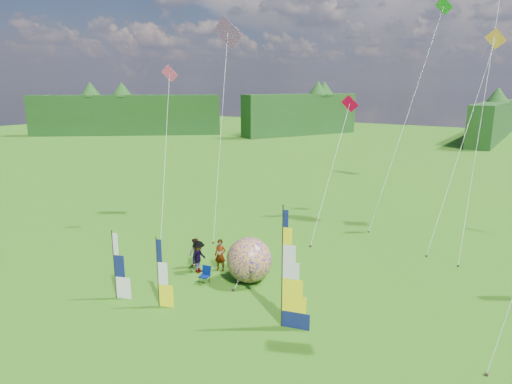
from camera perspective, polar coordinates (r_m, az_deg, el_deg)
The scene contains 17 objects.
ground at distance 20.30m, azimuth -4.06°, elevation -17.92°, with size 220.00×220.00×0.00m, color #317A16.
treeline_ring at distance 18.55m, azimuth -4.26°, elevation -7.29°, with size 210.00×210.00×8.00m, color #19380D, non-canonical shape.
feather_banner_main at distance 20.06m, azimuth 3.29°, elevation -9.65°, with size 1.45×0.10×5.40m, color #111A4F, non-canonical shape.
side_banner_left at distance 22.62m, azimuth -12.18°, elevation -9.88°, with size 0.96×0.10×3.44m, color #FDEF0D, non-canonical shape.
side_banner_far at distance 24.01m, azimuth -17.29°, elevation -8.80°, with size 1.02×0.10×3.45m, color white, non-canonical shape.
bol_inflatable at distance 24.99m, azimuth -0.85°, elevation -8.49°, with size 2.48×2.48×2.48m, color #060080.
spectator_a at distance 26.57m, azimuth -4.48°, elevation -7.87°, with size 0.68×0.45×1.87m, color #66594C.
spectator_b at distance 27.06m, azimuth -7.55°, elevation -7.63°, with size 0.87×0.43×1.80m, color #66594C.
spectator_c at distance 26.43m, azimuth -7.17°, elevation -8.05°, with size 1.21×0.45×1.88m, color #66594C.
spectator_d at distance 26.36m, azimuth -1.37°, elevation -8.33°, with size 0.93×0.38×1.59m, color #66594C.
camp_chair at distance 25.18m, azimuth -6.46°, elevation -10.29°, with size 0.55×0.55×0.95m, color #021147, non-canonical shape.
kite_whale at distance 34.53m, azimuth 27.07°, elevation 13.66°, with size 4.02×16.39×23.14m, color black, non-canonical shape.
kite_rainbow_delta at distance 33.74m, azimuth -4.42°, elevation 9.49°, with size 8.32×11.68×16.58m, color #F63207, non-canonical shape.
small_kite_red at distance 33.43m, azimuth 9.49°, elevation 3.78°, with size 3.41×10.84×10.17m, color #CC002E, non-canonical shape.
small_kite_orange at distance 32.79m, azimuth 24.50°, elevation 6.58°, with size 3.88×10.21×14.69m, color orange, non-canonical shape.
small_kite_pink at distance 31.00m, azimuth -11.34°, elevation 4.95°, with size 6.21×7.92×12.30m, color #D13C64, non-canonical shape.
small_kite_green at distance 37.43m, azimuth 18.57°, elevation 10.24°, with size 4.00×12.67×17.90m, color #1D961C, non-canonical shape.
Camera 1 is at (10.67, -13.70, 10.51)m, focal length 32.00 mm.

